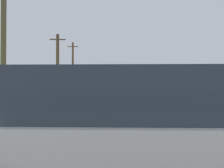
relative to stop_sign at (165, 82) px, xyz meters
The scene contains 11 objects.
ground_plane 5.79m from the stop_sign, 166.61° to the left, with size 120.00×120.00×0.00m, color #323232.
lane_stripe_center 8.78m from the stop_sign, 128.54° to the right, with size 0.20×14.00×0.01m, color yellow.
stop_sign is the anchor object (origin of this frame).
parked_car_near_building 11.87m from the stop_sign, 164.31° to the left, with size 4.18×2.18×1.62m.
car_on_crossroad 7.04m from the stop_sign, 82.23° to the left, with size 2.10×3.95×1.62m.
car_behind_on_main_road 14.23m from the stop_sign, 106.19° to the right, with size 4.38×2.25×1.62m.
utility_pole_near 11.77m from the stop_sign, 155.56° to the right, with size 1.80×0.29×9.02m.
utility_pole_mid 12.94m from the stop_sign, 145.11° to the left, with size 1.80×0.35×7.44m.
utility_pole_far 22.44m from the stop_sign, 119.67° to the left, with size 1.80×0.32×9.08m.
direction_sign 11.01m from the stop_sign, 111.03° to the left, with size 0.90×0.10×2.33m.
oak_tree_left 24.77m from the stop_sign, 127.99° to the left, with size 3.11×3.11×4.84m.
Camera 1 is at (1.13, -17.72, 1.41)m, focal length 33.25 mm.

